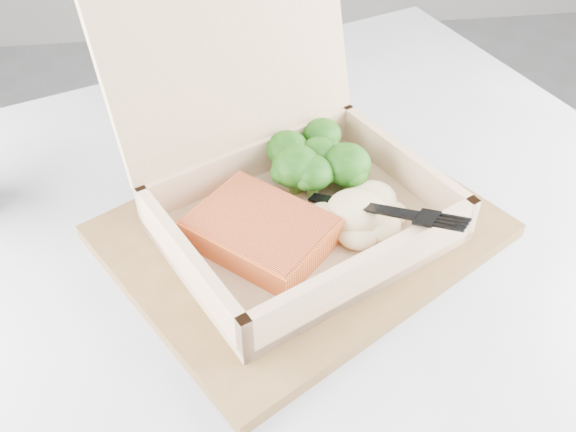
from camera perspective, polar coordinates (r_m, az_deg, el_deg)
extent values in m
cube|color=#B4B6BF|center=(0.57, 1.44, -8.01)|extent=(1.10, 1.10, 0.03)
cube|color=brown|center=(0.61, 1.15, -1.35)|extent=(0.42, 0.40, 0.01)
cube|color=tan|center=(0.59, 1.43, -1.10)|extent=(0.30, 0.28, 0.01)
cube|color=tan|center=(0.54, -8.79, -4.45)|extent=(0.09, 0.17, 0.05)
cube|color=tan|center=(0.64, 10.08, 4.18)|extent=(0.09, 0.17, 0.05)
cube|color=tan|center=(0.53, 7.03, -5.14)|extent=(0.22, 0.12, 0.05)
cube|color=tan|center=(0.64, -3.18, 4.71)|extent=(0.22, 0.12, 0.05)
cube|color=tan|center=(0.60, -5.08, 14.46)|extent=(0.24, 0.16, 0.19)
cube|color=orange|center=(0.57, -2.41, -1.36)|extent=(0.15, 0.15, 0.02)
ellipsoid|color=#C9B882|center=(0.58, 6.09, 0.41)|extent=(0.09, 0.08, 0.03)
cube|color=black|center=(0.59, 1.97, 2.80)|extent=(0.09, 0.08, 0.03)
cube|color=black|center=(0.56, 8.77, -0.05)|extent=(0.05, 0.05, 0.01)
cube|color=white|center=(0.73, -3.58, 6.70)|extent=(0.08, 0.15, 0.00)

